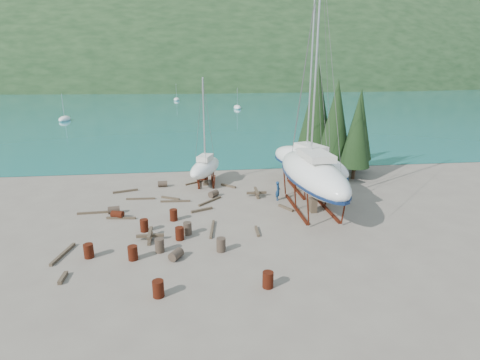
{
  "coord_description": "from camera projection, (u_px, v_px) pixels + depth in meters",
  "views": [
    {
      "loc": [
        -2.07,
        -25.39,
        11.03
      ],
      "look_at": [
        1.39,
        3.0,
        2.44
      ],
      "focal_mm": 28.0,
      "sensor_mm": 36.0,
      "label": 1
    }
  ],
  "objects": [
    {
      "name": "drum_15",
      "position": [
        114.0,
        210.0,
        29.49
      ],
      "size": [
        0.97,
        0.74,
        0.58
      ],
      "primitive_type": "cylinder",
      "rotation": [
        1.57,
        0.0,
        1.76
      ],
      "color": "#2D2823",
      "rests_on": "ground"
    },
    {
      "name": "cypress_near_right",
      "position": [
        336.0,
        121.0,
        38.74
      ],
      "size": [
        3.6,
        3.6,
        10.0
      ],
      "color": "black",
      "rests_on": "ground"
    },
    {
      "name": "drum_2",
      "position": [
        117.0,
        215.0,
        28.55
      ],
      "size": [
        1.0,
        0.8,
        0.58
      ],
      "primitive_type": "cylinder",
      "rotation": [
        1.57,
        0.0,
        1.3
      ],
      "color": "#5A230F",
      "rests_on": "ground"
    },
    {
      "name": "timber_14",
      "position": [
        63.0,
        254.0,
        22.91
      ],
      "size": [
        0.72,
        2.73,
        0.18
      ],
      "primitive_type": "cube",
      "rotation": [
        0.0,
        0.0,
        2.95
      ],
      "color": "brown",
      "rests_on": "ground"
    },
    {
      "name": "timber_13",
      "position": [
        63.0,
        278.0,
        20.29
      ],
      "size": [
        0.22,
        1.11,
        0.22
      ],
      "primitive_type": "cube",
      "rotation": [
        0.0,
        0.0,
        3.13
      ],
      "color": "brown",
      "rests_on": "ground"
    },
    {
      "name": "drum_5",
      "position": [
        187.0,
        228.0,
        25.71
      ],
      "size": [
        0.58,
        0.58,
        0.88
      ],
      "primitive_type": "cylinder",
      "color": "#2D2823",
      "rests_on": "ground"
    },
    {
      "name": "timber_8",
      "position": [
        202.0,
        210.0,
        30.01
      ],
      "size": [
        1.76,
        0.92,
        0.19
      ],
      "primitive_type": "cube",
      "rotation": [
        0.0,
        0.0,
        1.99
      ],
      "color": "brown",
      "rests_on": "ground"
    },
    {
      "name": "moored_boat_mid",
      "position": [
        237.0,
        107.0,
        104.65
      ],
      "size": [
        2.0,
        5.0,
        6.05
      ],
      "color": "white",
      "rests_on": "ground"
    },
    {
      "name": "drum_16",
      "position": [
        160.0,
        245.0,
        23.26
      ],
      "size": [
        0.58,
        0.58,
        0.88
      ],
      "primitive_type": "cylinder",
      "color": "#2D2823",
      "rests_on": "ground"
    },
    {
      "name": "timber_10",
      "position": [
        210.0,
        201.0,
        32.03
      ],
      "size": [
        2.05,
        2.1,
        0.16
      ],
      "primitive_type": "cube",
      "rotation": [
        0.0,
        0.0,
        2.37
      ],
      "color": "brown",
      "rests_on": "ground"
    },
    {
      "name": "drum_4",
      "position": [
        203.0,
        178.0,
        37.86
      ],
      "size": [
        1.0,
        0.8,
        0.58
      ],
      "primitive_type": "cylinder",
      "rotation": [
        1.57,
        0.0,
        1.3
      ],
      "color": "#5A230F",
      "rests_on": "ground"
    },
    {
      "name": "far_hill",
      "position": [
        195.0,
        81.0,
        331.76
      ],
      "size": [
        800.0,
        360.0,
        110.0
      ],
      "primitive_type": "ellipsoid",
      "color": "#1A3118",
      "rests_on": "ground"
    },
    {
      "name": "timber_2",
      "position": [
        125.0,
        191.0,
        34.59
      ],
      "size": [
        2.19,
        0.88,
        0.19
      ],
      "primitive_type": "cube",
      "rotation": [
        0.0,
        0.0,
        1.89
      ],
      "color": "brown",
      "rests_on": "ground"
    },
    {
      "name": "ground",
      "position": [
        226.0,
        224.0,
        27.55
      ],
      "size": [
        600.0,
        600.0,
        0.0
      ],
      "primitive_type": "plane",
      "color": "#6B5F55",
      "rests_on": "ground"
    },
    {
      "name": "timber_pile_aft",
      "position": [
        257.0,
        193.0,
        33.49
      ],
      "size": [
        1.8,
        1.8,
        0.6
      ],
      "color": "brown",
      "rests_on": "ground"
    },
    {
      "name": "timber_pile_fore",
      "position": [
        150.0,
        236.0,
        24.93
      ],
      "size": [
        1.8,
        1.8,
        0.6
      ],
      "color": "brown",
      "rests_on": "ground"
    },
    {
      "name": "bay_water",
      "position": [
        195.0,
        81.0,
        327.01
      ],
      "size": [
        700.0,
        700.0,
        0.0
      ],
      "primitive_type": "plane",
      "color": "#18777B",
      "rests_on": "ground"
    },
    {
      "name": "drum_11",
      "position": [
        213.0,
        194.0,
        33.27
      ],
      "size": [
        1.02,
        1.04,
        0.58
      ],
      "primitive_type": "cylinder",
      "rotation": [
        1.57,
        0.0,
        2.42
      ],
      "color": "#2D2823",
      "rests_on": "ground"
    },
    {
      "name": "timber_12",
      "position": [
        121.0,
        218.0,
        28.43
      ],
      "size": [
        2.22,
        0.45,
        0.17
      ],
      "primitive_type": "cube",
      "rotation": [
        0.0,
        0.0,
        1.44
      ],
      "color": "brown",
      "rests_on": "ground"
    },
    {
      "name": "drum_9",
      "position": [
        163.0,
        184.0,
        36.1
      ],
      "size": [
        0.91,
        0.63,
        0.58
      ],
      "primitive_type": "cylinder",
      "rotation": [
        1.57,
        0.0,
        1.63
      ],
      "color": "#2D2823",
      "rests_on": "ground"
    },
    {
      "name": "timber_1",
      "position": [
        286.0,
        208.0,
        30.44
      ],
      "size": [
        0.97,
        1.52,
        0.19
      ],
      "primitive_type": "cube",
      "rotation": [
        0.0,
        0.0,
        0.51
      ],
      "color": "brown",
      "rests_on": "ground"
    },
    {
      "name": "far_house_center",
      "position": [
        160.0,
        83.0,
        205.02
      ],
      "size": [
        6.6,
        5.6,
        5.6
      ],
      "color": "beige",
      "rests_on": "ground"
    },
    {
      "name": "cypress_far_right",
      "position": [
        359.0,
        124.0,
        40.2
      ],
      "size": [
        3.24,
        3.24,
        9.0
      ],
      "color": "black",
      "rests_on": "ground"
    },
    {
      "name": "large_sailboat_far",
      "position": [
        308.0,
        162.0,
        34.57
      ],
      "size": [
        6.34,
        10.88,
        16.56
      ],
      "rotation": [
        0.0,
        0.0,
        0.34
      ],
      "color": "white",
      "rests_on": "ground"
    },
    {
      "name": "timber_11",
      "position": [
        175.0,
        201.0,
        32.05
      ],
      "size": [
        2.54,
        0.3,
        0.15
      ],
      "primitive_type": "cube",
      "rotation": [
        0.0,
        0.0,
        1.51
      ],
      "color": "brown",
      "rests_on": "ground"
    },
    {
      "name": "timber_15",
      "position": [
        141.0,
        199.0,
        32.66
      ],
      "size": [
        2.49,
        0.27,
        0.15
      ],
      "primitive_type": "cube",
      "rotation": [
        0.0,
        0.0,
        1.52
      ],
      "color": "brown",
      "rests_on": "ground"
    },
    {
      "name": "drum_3",
      "position": [
        158.0,
        289.0,
        18.7
      ],
      "size": [
        0.58,
        0.58,
        0.88
      ],
      "primitive_type": "cylinder",
      "color": "#5A230F",
      "rests_on": "ground"
    },
    {
      "name": "drum_10",
      "position": [
        180.0,
        234.0,
        24.92
      ],
      "size": [
        0.58,
        0.58,
        0.88
      ],
      "primitive_type": "cylinder",
      "color": "#5A230F",
      "rests_on": "ground"
    },
    {
      "name": "drum_1",
      "position": [
        176.0,
        255.0,
        22.43
      ],
      "size": [
        0.96,
        1.05,
        0.58
      ],
      "primitive_type": "cylinder",
      "rotation": [
        1.57,
        0.0,
        2.58
      ],
      "color": "#2D2823",
      "rests_on": "ground"
    },
    {
      "name": "large_sailboat_near",
      "position": [
        312.0,
        173.0,
        29.64
      ],
      "size": [
        4.11,
        12.07,
        18.75
      ],
      "rotation": [
        0.0,
        0.0,
        0.05
      ],
      "color": "white",
      "rests_on": "ground"
    },
    {
      "name": "drum_14",
      "position": [
        174.0,
        215.0,
        28.08
      ],
      "size": [
        0.58,
        0.58,
        0.88
      ],
      "primitive_type": "cylinder",
      "color": "#5A230F",
      "rests_on": "ground"
    },
    {
      "name": "timber_9",
      "position": [
        197.0,
        182.0,
        37.35
      ],
      "size": [
        2.26,
        1.57,
        0.15
      ],
      "primitive_type": "cube",
      "rotation": [
        0.0,
        0.0,
        2.16
      ],
      "color": "brown",
      "rests_on": "ground"
    },
    {
      "name": "far_house_left",
      "position": [
        84.0,
        84.0,
        200.39
      ],
      "size": [
        6.6,
        5.6,
        5.6
      ],
      "color": "beige",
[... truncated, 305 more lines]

